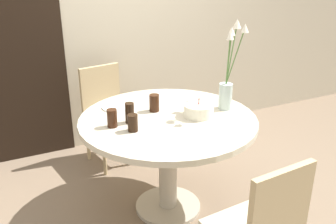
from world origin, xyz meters
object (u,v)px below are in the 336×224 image
chair_left_flank (107,110)px  drink_glass_1 (154,103)px  drink_glass_2 (133,123)px  drink_glass_3 (112,118)px  drink_glass_0 (130,113)px  side_plate (116,107)px  birthday_cake (199,110)px  flower_vase (228,79)px

chair_left_flank → drink_glass_1: bearing=-90.7°
drink_glass_2 → drink_glass_3: bearing=129.1°
drink_glass_0 → drink_glass_2: size_ratio=1.24×
side_plate → drink_glass_3: size_ratio=1.68×
side_plate → drink_glass_3: 0.34m
birthday_cake → drink_glass_2: 0.50m
drink_glass_0 → drink_glass_3: bearing=-173.9°
flower_vase → drink_glass_2: 0.77m
side_plate → drink_glass_0: (0.00, -0.30, 0.06)m
birthday_cake → drink_glass_3: (-0.60, 0.09, 0.02)m
side_plate → chair_left_flank: bearing=80.3°
flower_vase → drink_glass_3: flower_vase is taller
chair_left_flank → drink_glass_2: bearing=-107.1°
chair_left_flank → drink_glass_3: (-0.23, -0.92, 0.32)m
chair_left_flank → drink_glass_1: size_ratio=7.19×
drink_glass_0 → drink_glass_1: bearing=26.8°
drink_glass_2 → side_plate: bearing=86.2°
birthday_cake → side_plate: bearing=139.2°
drink_glass_3 → birthday_cake: bearing=-8.7°
drink_glass_1 → drink_glass_2: drink_glass_1 is taller
side_plate → drink_glass_0: 0.31m
drink_glass_1 → drink_glass_2: bearing=-136.2°
birthday_cake → drink_glass_1: size_ratio=1.69×
chair_left_flank → drink_glass_2: chair_left_flank is taller
flower_vase → drink_glass_1: bearing=157.2°
birthday_cake → drink_glass_3: 0.60m
drink_glass_0 → drink_glass_2: drink_glass_0 is taller
flower_vase → drink_glass_2: flower_vase is taller
birthday_cake → drink_glass_3: size_ratio=1.73×
drink_glass_0 → drink_glass_1: (0.23, 0.12, -0.01)m
chair_left_flank → drink_glass_1: chair_left_flank is taller
drink_glass_3 → chair_left_flank: bearing=76.0°
chair_left_flank → side_plate: (-0.10, -0.61, 0.27)m
flower_vase → drink_glass_0: 0.74m
drink_glass_1 → drink_glass_3: size_ratio=1.03×
drink_glass_0 → drink_glass_3: drink_glass_0 is taller
drink_glass_0 → drink_glass_3: size_ratio=1.15×
birthday_cake → flower_vase: flower_vase is taller
chair_left_flank → flower_vase: size_ratio=1.39×
birthday_cake → drink_glass_0: size_ratio=1.51×
side_plate → drink_glass_3: bearing=-111.9°
chair_left_flank → drink_glass_2: 1.10m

